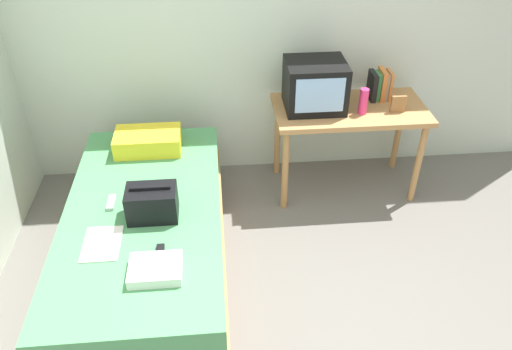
# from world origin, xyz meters

# --- Properties ---
(wall_back) EXTENTS (5.20, 0.10, 2.60)m
(wall_back) POSITION_xyz_m (0.00, 2.00, 1.30)
(wall_back) COLOR silver
(wall_back) RESTS_ON ground
(bed) EXTENTS (1.00, 2.00, 0.55)m
(bed) POSITION_xyz_m (-0.92, 0.72, 0.27)
(bed) COLOR #B27F4C
(bed) RESTS_ON ground
(desk) EXTENTS (1.16, 0.60, 0.74)m
(desk) POSITION_xyz_m (0.59, 1.58, 0.64)
(desk) COLOR #B27F4C
(desk) RESTS_ON ground
(tv) EXTENTS (0.44, 0.39, 0.36)m
(tv) POSITION_xyz_m (0.31, 1.60, 0.92)
(tv) COLOR black
(tv) RESTS_ON desk
(water_bottle) EXTENTS (0.07, 0.07, 0.20)m
(water_bottle) POSITION_xyz_m (0.65, 1.47, 0.84)
(water_bottle) COLOR #E53372
(water_bottle) RESTS_ON desk
(book_row) EXTENTS (0.16, 0.17, 0.24)m
(book_row) POSITION_xyz_m (0.84, 1.70, 0.85)
(book_row) COLOR black
(book_row) RESTS_ON desk
(picture_frame) EXTENTS (0.11, 0.02, 0.13)m
(picture_frame) POSITION_xyz_m (0.92, 1.48, 0.80)
(picture_frame) COLOR olive
(picture_frame) RESTS_ON desk
(pillow) EXTENTS (0.47, 0.29, 0.14)m
(pillow) POSITION_xyz_m (-0.93, 1.41, 0.62)
(pillow) COLOR yellow
(pillow) RESTS_ON bed
(handbag) EXTENTS (0.30, 0.20, 0.23)m
(handbag) POSITION_xyz_m (-0.84, 0.64, 0.65)
(handbag) COLOR black
(handbag) RESTS_ON bed
(magazine) EXTENTS (0.21, 0.29, 0.01)m
(magazine) POSITION_xyz_m (-1.12, 0.42, 0.56)
(magazine) COLOR white
(magazine) RESTS_ON bed
(remote_dark) EXTENTS (0.04, 0.16, 0.02)m
(remote_dark) POSITION_xyz_m (-0.78, 0.29, 0.56)
(remote_dark) COLOR black
(remote_dark) RESTS_ON bed
(remote_silver) EXTENTS (0.04, 0.14, 0.02)m
(remote_silver) POSITION_xyz_m (-1.12, 0.79, 0.56)
(remote_silver) COLOR #B7B7BC
(remote_silver) RESTS_ON bed
(folded_towel) EXTENTS (0.28, 0.22, 0.06)m
(folded_towel) POSITION_xyz_m (-0.79, 0.16, 0.58)
(folded_towel) COLOR white
(folded_towel) RESTS_ON bed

